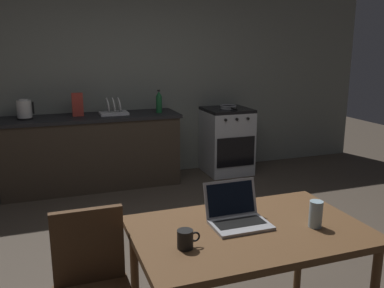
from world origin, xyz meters
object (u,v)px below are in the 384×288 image
at_px(frying_pan, 228,107).
at_px(dish_rack, 114,111).
at_px(dining_table, 249,240).
at_px(drinking_glass, 316,214).
at_px(bottle, 159,102).
at_px(cereal_box, 78,105).
at_px(coffee_mug, 186,239).
at_px(stove_oven, 227,141).
at_px(electric_kettle, 24,110).
at_px(chair, 92,284).
at_px(laptop, 237,216).

height_order(frying_pan, dish_rack, dish_rack).
bearing_deg(dining_table, drinking_glass, -16.72).
bearing_deg(bottle, frying_pan, 1.18).
height_order(dining_table, cereal_box, cereal_box).
bearing_deg(dining_table, cereal_box, 101.25).
relative_size(dining_table, frying_pan, 3.21).
distance_m(frying_pan, coffee_mug, 3.71).
bearing_deg(dining_table, frying_pan, 67.41).
bearing_deg(stove_oven, frying_pan, -78.02).
xyz_separation_m(bottle, dish_rack, (-0.57, 0.05, -0.09)).
bearing_deg(drinking_glass, stove_oven, 73.73).
bearing_deg(electric_kettle, dish_rack, -0.00).
xyz_separation_m(electric_kettle, bottle, (1.59, -0.05, 0.03)).
relative_size(chair, frying_pan, 2.23).
distance_m(dining_table, electric_kettle, 3.46).
height_order(chair, drinking_glass, drinking_glass).
height_order(chair, frying_pan, frying_pan).
distance_m(stove_oven, chair, 3.77).
distance_m(stove_oven, cereal_box, 2.05).
distance_m(chair, laptop, 0.86).
bearing_deg(stove_oven, bottle, -177.19).
bearing_deg(coffee_mug, bottle, 76.97).
xyz_separation_m(cereal_box, dish_rack, (0.42, -0.02, -0.09)).
bearing_deg(chair, dining_table, 10.77).
xyz_separation_m(dining_table, dish_rack, (-0.22, 3.21, 0.27)).
bearing_deg(chair, coffee_mug, -7.31).
bearing_deg(chair, bottle, 87.19).
height_order(stove_oven, coffee_mug, stove_oven).
relative_size(chair, drinking_glass, 5.94).
bearing_deg(drinking_glass, frying_pan, 73.51).
relative_size(chair, cereal_box, 3.18).
height_order(laptop, cereal_box, cereal_box).
bearing_deg(dish_rack, coffee_mug, -93.26).
height_order(electric_kettle, bottle, bottle).
xyz_separation_m(stove_oven, laptop, (-1.35, -3.13, 0.34)).
bearing_deg(bottle, stove_oven, 2.81).
bearing_deg(dish_rack, bottle, -5.05).
bearing_deg(dish_rack, cereal_box, 177.30).
height_order(chair, bottle, bottle).
height_order(electric_kettle, cereal_box, cereal_box).
relative_size(bottle, coffee_mug, 2.41).
relative_size(electric_kettle, coffee_mug, 1.95).
xyz_separation_m(chair, coffee_mug, (0.44, -0.22, 0.28)).
bearing_deg(frying_pan, cereal_box, 178.55).
relative_size(dining_table, electric_kettle, 5.48).
xyz_separation_m(stove_oven, frying_pan, (0.01, -0.03, 0.47)).
relative_size(drinking_glass, cereal_box, 0.53).
bearing_deg(coffee_mug, frying_pan, 62.20).
relative_size(cereal_box, dish_rack, 0.82).
relative_size(dining_table, dish_rack, 3.76).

